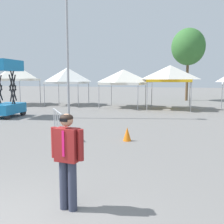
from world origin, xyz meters
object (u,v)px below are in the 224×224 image
canopy_tent_left_of_center (123,77)px  tree_behind_tents_left (188,47)px  crowd_barrier_by_lift (58,118)px  traffic_cone_lot_center (127,134)px  canopy_tent_far_left (67,76)px  canopy_tent_behind_right (15,73)px  canopy_tent_right_of_center (170,74)px  light_pole_near_lift (67,28)px  scissor_lift (6,99)px  person_foreground (67,155)px

canopy_tent_left_of_center → tree_behind_tents_left: 10.42m
tree_behind_tents_left → crowd_barrier_by_lift: bearing=-105.0°
traffic_cone_lot_center → canopy_tent_far_left: bearing=124.0°
canopy_tent_behind_right → canopy_tent_right_of_center: size_ratio=1.07×
canopy_tent_left_of_center → light_pole_near_lift: light_pole_near_lift is taller
tree_behind_tents_left → traffic_cone_lot_center: tree_behind_tents_left is taller
canopy_tent_behind_right → canopy_tent_right_of_center: 13.86m
scissor_lift → person_foreground: scissor_lift is taller
canopy_tent_right_of_center → crowd_barrier_by_lift: bearing=-109.2°
scissor_lift → canopy_tent_behind_right: bearing=121.8°
canopy_tent_right_of_center → crowd_barrier_by_lift: size_ratio=2.00×
scissor_lift → tree_behind_tents_left: (10.97, 15.85, 4.67)m
canopy_tent_left_of_center → canopy_tent_right_of_center: size_ratio=1.02×
canopy_tent_left_of_center → canopy_tent_right_of_center: (3.80, -0.18, 0.27)m
light_pole_near_lift → crowd_barrier_by_lift: (1.71, -4.76, -4.58)m
canopy_tent_behind_right → person_foreground: canopy_tent_behind_right is taller
canopy_tent_behind_right → traffic_cone_lot_center: size_ratio=6.88×
canopy_tent_left_of_center → person_foreground: 17.29m
light_pole_near_lift → tree_behind_tents_left: light_pole_near_lift is taller
light_pole_near_lift → canopy_tent_right_of_center: bearing=49.3°
canopy_tent_right_of_center → traffic_cone_lot_center: canopy_tent_right_of_center is taller
canopy_tent_far_left → light_pole_near_lift: 8.53m
canopy_tent_right_of_center → tree_behind_tents_left: (1.39, 8.61, 2.99)m
canopy_tent_far_left → tree_behind_tents_left: tree_behind_tents_left is taller
canopy_tent_far_left → canopy_tent_left_of_center: canopy_tent_far_left is taller
traffic_cone_lot_center → canopy_tent_behind_right: bearing=139.4°
canopy_tent_left_of_center → person_foreground: (2.87, -16.99, -1.49)m
scissor_lift → canopy_tent_right_of_center: bearing=37.1°
canopy_tent_behind_right → canopy_tent_left_of_center: canopy_tent_behind_right is taller
canopy_tent_far_left → person_foreground: 19.43m
light_pole_near_lift → traffic_cone_lot_center: 8.38m
traffic_cone_lot_center → canopy_tent_right_of_center: bearing=85.0°
canopy_tent_behind_right → light_pole_near_lift: bearing=-37.3°
scissor_lift → tree_behind_tents_left: 19.84m
canopy_tent_right_of_center → scissor_lift: scissor_lift is taller
canopy_tent_behind_right → scissor_lift: 8.33m
canopy_tent_behind_right → scissor_lift: size_ratio=1.04×
scissor_lift → light_pole_near_lift: 5.80m
canopy_tent_left_of_center → scissor_lift: scissor_lift is taller
canopy_tent_behind_right → crowd_barrier_by_lift: canopy_tent_behind_right is taller
canopy_tent_left_of_center → crowd_barrier_by_lift: 11.66m
canopy_tent_right_of_center → light_pole_near_lift: light_pole_near_lift is taller
canopy_tent_behind_right → tree_behind_tents_left: 17.90m
canopy_tent_right_of_center → traffic_cone_lot_center: (-0.99, -11.36, -2.52)m
light_pole_near_lift → canopy_tent_behind_right: bearing=142.7°
canopy_tent_behind_right → canopy_tent_far_left: canopy_tent_behind_right is taller
person_foreground → canopy_tent_left_of_center: bearing=99.6°
canopy_tent_far_left → person_foreground: bearing=-64.9°
traffic_cone_lot_center → crowd_barrier_by_lift: bearing=179.6°
canopy_tent_left_of_center → tree_behind_tents_left: size_ratio=0.45×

